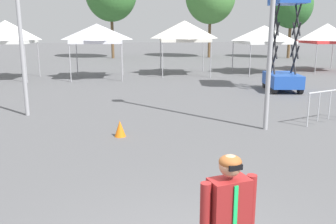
{
  "coord_description": "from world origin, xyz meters",
  "views": [
    {
      "loc": [
        -0.73,
        -3.77,
        3.03
      ],
      "look_at": [
        0.15,
        3.61,
        1.3
      ],
      "focal_mm": 39.23,
      "sensor_mm": 36.0,
      "label": 1
    }
  ],
  "objects": [
    {
      "name": "traffic_cone_lot_center",
      "position": [
        -0.89,
        6.29,
        0.23
      ],
      "size": [
        0.32,
        0.32,
        0.46
      ],
      "primitive_type": "cone",
      "color": "orange",
      "rests_on": "ground"
    },
    {
      "name": "canopy_tent_behind_center",
      "position": [
        -7.39,
        18.62,
        2.75
      ],
      "size": [
        2.94,
        2.94,
        3.4
      ],
      "color": "#9E9EA3",
      "rests_on": "ground"
    },
    {
      "name": "canopy_tent_behind_right",
      "position": [
        8.49,
        20.0,
        2.53
      ],
      "size": [
        3.43,
        3.43,
        3.12
      ],
      "color": "#9E9EA3",
      "rests_on": "ground"
    },
    {
      "name": "canopy_tent_far_right",
      "position": [
        3.14,
        19.77,
        2.76
      ],
      "size": [
        3.26,
        3.26,
        3.42
      ],
      "color": "#9E9EA3",
      "rests_on": "ground"
    },
    {
      "name": "crowd_barrier_near_person",
      "position": [
        5.79,
        7.04,
        0.75
      ],
      "size": [
        1.95,
        0.86,
        1.08
      ],
      "color": "#B7BABF",
      "rests_on": "ground"
    },
    {
      "name": "canopy_tent_far_left",
      "position": [
        13.26,
        20.65,
        2.59
      ],
      "size": [
        3.04,
        3.04,
        3.26
      ],
      "color": "#9E9EA3",
      "rests_on": "ground"
    },
    {
      "name": "person_foreground",
      "position": [
        0.31,
        -0.39,
        1.03
      ],
      "size": [
        0.63,
        0.34,
        1.78
      ],
      "color": "#33384C",
      "rests_on": "ground"
    },
    {
      "name": "tree_behind_tents_center",
      "position": [
        15.43,
        31.16,
        5.03
      ],
      "size": [
        3.97,
        3.97,
        7.23
      ],
      "color": "brown",
      "rests_on": "ground"
    },
    {
      "name": "scissor_lift",
      "position": [
        6.83,
        13.01,
        1.38
      ],
      "size": [
        1.69,
        2.46,
        4.71
      ],
      "color": "black",
      "rests_on": "ground"
    },
    {
      "name": "canopy_tent_left_of_center",
      "position": [
        -2.27,
        18.62,
        2.65
      ],
      "size": [
        3.03,
        3.03,
        3.2
      ],
      "color": "#9E9EA3",
      "rests_on": "ground"
    }
  ]
}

